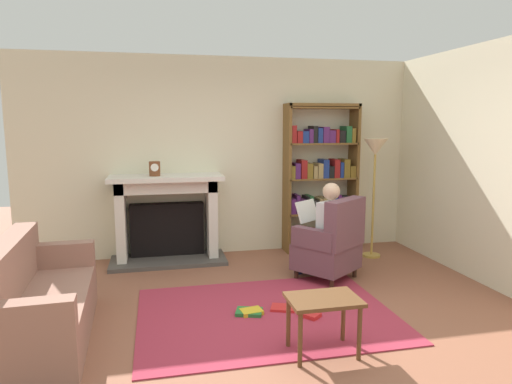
# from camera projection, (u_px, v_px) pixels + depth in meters

# --- Properties ---
(ground) EXTENTS (14.00, 14.00, 0.00)m
(ground) POSITION_uv_depth(u_px,v_px,m) (274.00, 328.00, 4.04)
(ground) COLOR brown
(back_wall) EXTENTS (5.60, 0.10, 2.70)m
(back_wall) POSITION_uv_depth(u_px,v_px,m) (228.00, 157.00, 6.30)
(back_wall) COLOR beige
(back_wall) RESTS_ON ground
(side_wall_right) EXTENTS (0.10, 5.20, 2.70)m
(side_wall_right) POSITION_uv_depth(u_px,v_px,m) (456.00, 161.00, 5.61)
(side_wall_right) COLOR beige
(side_wall_right) RESTS_ON ground
(area_rug) EXTENTS (2.40, 1.80, 0.01)m
(area_rug) POSITION_uv_depth(u_px,v_px,m) (266.00, 314.00, 4.33)
(area_rug) COLOR #A02C40
(area_rug) RESTS_ON ground
(fireplace) EXTENTS (1.49, 0.64, 1.14)m
(fireplace) POSITION_uv_depth(u_px,v_px,m) (167.00, 216.00, 5.99)
(fireplace) COLOR #4C4742
(fireplace) RESTS_ON ground
(mantel_clock) EXTENTS (0.14, 0.14, 0.18)m
(mantel_clock) POSITION_uv_depth(u_px,v_px,m) (155.00, 169.00, 5.76)
(mantel_clock) COLOR brown
(mantel_clock) RESTS_ON fireplace
(bookshelf) EXTENTS (1.04, 0.32, 2.08)m
(bookshelf) POSITION_uv_depth(u_px,v_px,m) (321.00, 180.00, 6.42)
(bookshelf) COLOR brown
(bookshelf) RESTS_ON ground
(armchair_reading) EXTENTS (0.88, 0.88, 0.97)m
(armchair_reading) POSITION_uv_depth(u_px,v_px,m) (331.00, 244.00, 5.25)
(armchair_reading) COLOR #331E14
(armchair_reading) RESTS_ON ground
(seated_reader) EXTENTS (0.56, 0.59, 1.14)m
(seated_reader) POSITION_uv_depth(u_px,v_px,m) (323.00, 226.00, 5.30)
(seated_reader) COLOR silver
(seated_reader) RESTS_ON ground
(sofa_floral) EXTENTS (0.80, 1.73, 0.85)m
(sofa_floral) POSITION_uv_depth(u_px,v_px,m) (36.00, 304.00, 3.77)
(sofa_floral) COLOR #986B5B
(sofa_floral) RESTS_ON ground
(side_table) EXTENTS (0.56, 0.39, 0.46)m
(side_table) POSITION_uv_depth(u_px,v_px,m) (323.00, 307.00, 3.55)
(side_table) COLOR brown
(side_table) RESTS_ON ground
(scattered_books) EXTENTS (0.80, 0.46, 0.04)m
(scattered_books) POSITION_uv_depth(u_px,v_px,m) (269.00, 311.00, 4.34)
(scattered_books) COLOR red
(scattered_books) RESTS_ON area_rug
(floor_lamp) EXTENTS (0.32, 0.32, 1.61)m
(floor_lamp) POSITION_uv_depth(u_px,v_px,m) (375.00, 157.00, 6.03)
(floor_lamp) COLOR #B7933F
(floor_lamp) RESTS_ON ground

